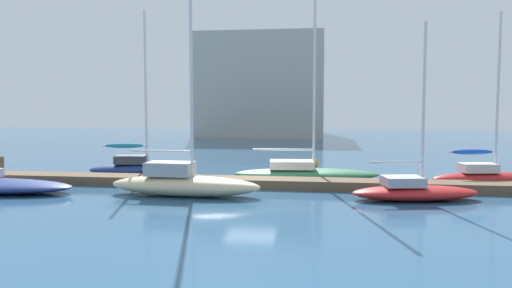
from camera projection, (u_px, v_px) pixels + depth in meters
ground_plane at (250, 187)px, 24.47m from camera, size 120.00×120.00×0.00m
dock_pier at (250, 182)px, 24.45m from camera, size 28.85×1.61×0.46m
dock_piling_near_end at (1, 168)px, 27.02m from camera, size 0.28×0.28×1.26m
sailboat_1 at (140, 166)px, 28.31m from camera, size 6.19×2.83×9.44m
sailboat_2 at (183, 182)px, 22.05m from camera, size 6.98×2.11×11.46m
sailboat_3 at (305, 171)px, 26.71m from camera, size 8.09×2.99×11.68m
sailboat_4 at (414, 190)px, 21.04m from camera, size 5.74×2.85×7.59m
sailboat_5 at (487, 175)px, 24.86m from camera, size 6.00×2.52×8.70m
mooring_buoy_orange at (314, 164)px, 31.63m from camera, size 0.62×0.62×0.62m
harbor_building_distant at (263, 87)px, 66.26m from camera, size 16.42×13.83×13.20m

